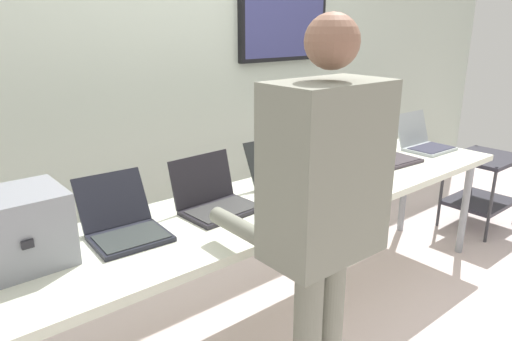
# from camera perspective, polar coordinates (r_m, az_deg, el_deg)

# --- Properties ---
(ground) EXTENTS (8.00, 8.00, 0.04)m
(ground) POSITION_cam_1_polar(r_m,az_deg,el_deg) (2.87, 4.49, -17.21)
(ground) COLOR silver
(back_wall) EXTENTS (8.00, 0.11, 2.42)m
(back_wall) POSITION_cam_1_polar(r_m,az_deg,el_deg) (3.29, -8.72, 10.48)
(back_wall) COLOR beige
(back_wall) RESTS_ON ground
(workbench) EXTENTS (3.15, 0.70, 0.75)m
(workbench) POSITION_cam_1_polar(r_m,az_deg,el_deg) (2.53, 4.87, -3.67)
(workbench) COLOR silver
(workbench) RESTS_ON ground
(equipment_box) EXTENTS (0.35, 0.31, 0.28)m
(equipment_box) POSITION_cam_1_polar(r_m,az_deg,el_deg) (1.94, -27.39, -6.45)
(equipment_box) COLOR gray
(equipment_box) RESTS_ON workbench
(laptop_station_0) EXTENTS (0.32, 0.39, 0.24)m
(laptop_station_0) POSITION_cam_1_polar(r_m,az_deg,el_deg) (2.07, -15.95, -6.20)
(laptop_station_0) COLOR black
(laptop_station_0) RESTS_ON workbench
(laptop_station_1) EXTENTS (0.36, 0.32, 0.25)m
(laptop_station_1) POSITION_cam_1_polar(r_m,az_deg,el_deg) (2.27, -5.17, -3.39)
(laptop_station_1) COLOR #252329
(laptop_station_1) RESTS_ON workbench
(laptop_station_2) EXTENTS (0.35, 0.40, 0.25)m
(laptop_station_2) POSITION_cam_1_polar(r_m,az_deg,el_deg) (2.53, 3.67, -1.11)
(laptop_station_2) COLOR #252828
(laptop_station_2) RESTS_ON workbench
(laptop_station_3) EXTENTS (0.37, 0.34, 0.24)m
(laptop_station_3) POSITION_cam_1_polar(r_m,az_deg,el_deg) (2.84, 9.61, 0.77)
(laptop_station_3) COLOR #3A3B3E
(laptop_station_3) RESTS_ON workbench
(laptop_station_4) EXTENTS (0.38, 0.30, 0.25)m
(laptop_station_4) POSITION_cam_1_polar(r_m,az_deg,el_deg) (3.18, 15.72, 2.15)
(laptop_station_4) COLOR #3D333B
(laptop_station_4) RESTS_ON workbench
(laptop_station_5) EXTENTS (0.34, 0.33, 0.25)m
(laptop_station_5) POSITION_cam_1_polar(r_m,az_deg,el_deg) (3.57, 19.80, 3.43)
(laptop_station_5) COLOR #ADB6BB
(laptop_station_5) RESTS_ON workbench
(person) EXTENTS (0.44, 0.59, 1.65)m
(person) POSITION_cam_1_polar(r_m,az_deg,el_deg) (1.70, 8.17, -3.90)
(person) COLOR gray
(person) RESTS_ON ground
(storage_cart) EXTENTS (0.56, 0.44, 0.60)m
(storage_cart) POSITION_cam_1_polar(r_m,az_deg,el_deg) (4.22, 25.98, -1.04)
(storage_cart) COLOR #282731
(storage_cart) RESTS_ON ground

